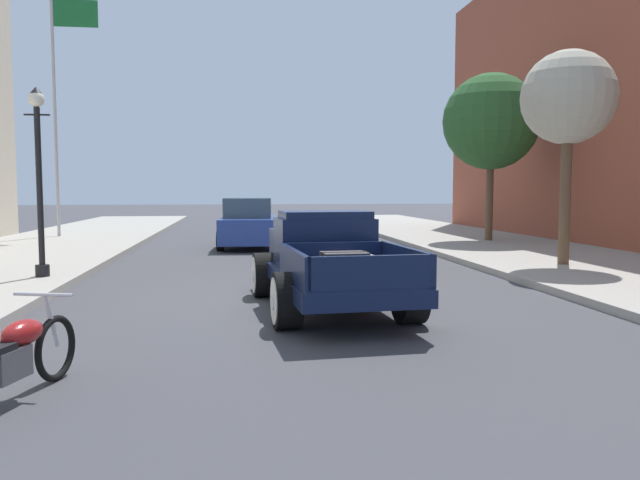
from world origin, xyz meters
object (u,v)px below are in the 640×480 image
at_px(hotrod_truck_navy, 325,261).
at_px(car_background_blue, 248,224).
at_px(street_lamp_near, 39,167).
at_px(flagpole, 61,87).
at_px(motorcycle_parked, 9,357).
at_px(street_tree_nearest, 568,99).
at_px(street_tree_second, 491,122).

height_order(hotrod_truck_navy, car_background_blue, car_background_blue).
bearing_deg(street_lamp_near, car_background_blue, 60.15).
xyz_separation_m(car_background_blue, street_lamp_near, (-4.37, -7.62, 1.62)).
height_order(car_background_blue, flagpole, flagpole).
relative_size(motorcycle_parked, car_background_blue, 0.47).
bearing_deg(street_tree_nearest, hotrod_truck_navy, -148.96).
height_order(motorcycle_parked, street_tree_second, street_tree_second).
xyz_separation_m(motorcycle_parked, street_lamp_near, (-1.93, 7.60, 1.94)).
bearing_deg(car_background_blue, motorcycle_parked, -99.10).
relative_size(car_background_blue, street_tree_nearest, 0.87).
relative_size(hotrod_truck_navy, motorcycle_parked, 2.45).
height_order(motorcycle_parked, street_tree_nearest, street_tree_nearest).
bearing_deg(flagpole, car_background_blue, -29.78).
bearing_deg(flagpole, street_lamp_near, -77.64).
bearing_deg(car_background_blue, street_tree_second, -0.22).
distance_m(hotrod_truck_navy, street_tree_nearest, 8.07).
bearing_deg(street_tree_second, flagpole, 165.43).
bearing_deg(flagpole, motorcycle_parked, -76.88).
distance_m(street_lamp_near, flagpole, 12.32).
xyz_separation_m(hotrod_truck_navy, flagpole, (-7.96, 14.78, 5.02)).
relative_size(hotrod_truck_navy, street_tree_second, 0.87).
xyz_separation_m(car_background_blue, street_tree_second, (8.42, -0.03, 3.50)).
bearing_deg(car_background_blue, hotrod_truck_navy, -84.43).
xyz_separation_m(car_background_blue, flagpole, (-6.91, 3.95, 5.00)).
bearing_deg(motorcycle_parked, hotrod_truck_navy, 51.44).
distance_m(hotrod_truck_navy, street_lamp_near, 6.52).
bearing_deg(street_tree_nearest, flagpole, 142.43).
xyz_separation_m(car_background_blue, street_tree_nearest, (7.37, -7.03, 3.28)).
bearing_deg(street_lamp_near, flagpole, 102.36).
relative_size(car_background_blue, flagpole, 0.48).
bearing_deg(street_tree_second, car_background_blue, 179.78).
xyz_separation_m(hotrod_truck_navy, street_tree_second, (7.36, 10.80, 3.52)).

